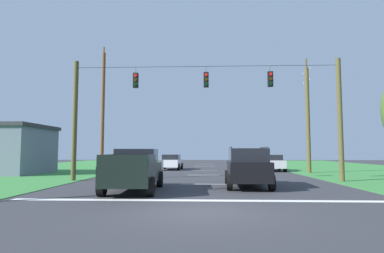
{
  "coord_description": "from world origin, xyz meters",
  "views": [
    {
      "loc": [
        0.11,
        -9.93,
        1.83
      ],
      "look_at": [
        -0.7,
        10.15,
        3.4
      ],
      "focal_mm": 29.92,
      "sensor_mm": 36.0,
      "label": 1
    }
  ],
  "objects": [
    {
      "name": "lane_dash_3",
      "position": [
        0.0,
        30.09,
        0.0
      ],
      "size": [
        2.5,
        0.15,
        0.01
      ],
      "primitive_type": "cube",
      "rotation": [
        0.0,
        0.0,
        1.57
      ],
      "color": "white",
      "rests_on": "ground"
    },
    {
      "name": "overhead_signal_span",
      "position": [
        0.12,
        9.91,
        4.19
      ],
      "size": [
        16.83,
        0.31,
        7.61
      ],
      "color": "brown",
      "rests_on": "ground"
    },
    {
      "name": "stop_bar_stripe",
      "position": [
        0.0,
        2.19,
        0.0
      ],
      "size": [
        14.5,
        0.45,
        0.01
      ],
      "primitive_type": "cube",
      "color": "white",
      "rests_on": "ground"
    },
    {
      "name": "utility_pole_mid_right",
      "position": [
        8.94,
        17.68,
        4.77
      ],
      "size": [
        0.33,
        2.0,
        9.87
      ],
      "color": "brown",
      "rests_on": "ground"
    },
    {
      "name": "distant_car_oncoming",
      "position": [
        6.46,
        20.72,
        0.79
      ],
      "size": [
        2.17,
        4.37,
        1.52
      ],
      "color": "silver",
      "rests_on": "ground"
    },
    {
      "name": "ground_plane",
      "position": [
        0.0,
        0.0,
        0.0
      ],
      "size": [
        120.0,
        120.0,
        0.0
      ],
      "primitive_type": "plane",
      "color": "#333338"
    },
    {
      "name": "suv_black",
      "position": [
        2.29,
        6.85,
        1.06
      ],
      "size": [
        2.35,
        4.87,
        2.05
      ],
      "color": "black",
      "rests_on": "ground"
    },
    {
      "name": "distant_car_crossing_white",
      "position": [
        -3.3,
        22.54,
        0.79
      ],
      "size": [
        2.14,
        4.36,
        1.52
      ],
      "color": "silver",
      "rests_on": "ground"
    },
    {
      "name": "lane_dash_1",
      "position": [
        0.0,
        15.09,
        0.0
      ],
      "size": [
        2.5,
        0.15,
        0.01
      ],
      "primitive_type": "cube",
      "rotation": [
        0.0,
        0.0,
        1.57
      ],
      "color": "white",
      "rests_on": "ground"
    },
    {
      "name": "utility_pole_near_left",
      "position": [
        -8.96,
        17.91,
        5.48
      ],
      "size": [
        0.31,
        1.61,
        11.25
      ],
      "color": "brown",
      "rests_on": "ground"
    },
    {
      "name": "lane_dash_4",
      "position": [
        0.0,
        36.98,
        0.0
      ],
      "size": [
        2.5,
        0.15,
        0.01
      ],
      "primitive_type": "cube",
      "rotation": [
        0.0,
        0.0,
        1.57
      ],
      "color": "white",
      "rests_on": "ground"
    },
    {
      "name": "pickup_truck",
      "position": [
        -3.18,
        5.04,
        0.97
      ],
      "size": [
        2.45,
        5.47,
        1.95
      ],
      "color": "black",
      "rests_on": "ground"
    },
    {
      "name": "lane_dash_2",
      "position": [
        0.0,
        21.58,
        0.0
      ],
      "size": [
        2.5,
        0.15,
        0.01
      ],
      "primitive_type": "cube",
      "rotation": [
        0.0,
        0.0,
        1.57
      ],
      "color": "white",
      "rests_on": "ground"
    },
    {
      "name": "lane_dash_0",
      "position": [
        0.0,
        8.19,
        0.0
      ],
      "size": [
        2.5,
        0.15,
        0.01
      ],
      "primitive_type": "cube",
      "rotation": [
        0.0,
        0.0,
        1.57
      ],
      "color": "white",
      "rests_on": "ground"
    },
    {
      "name": "shoulder_grass_left",
      "position": [
        -15.63,
        15.0,
        0.01
      ],
      "size": [
        16.0,
        80.0,
        0.03
      ],
      "primitive_type": "cube",
      "color": "#38803B",
      "rests_on": "ground"
    }
  ]
}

